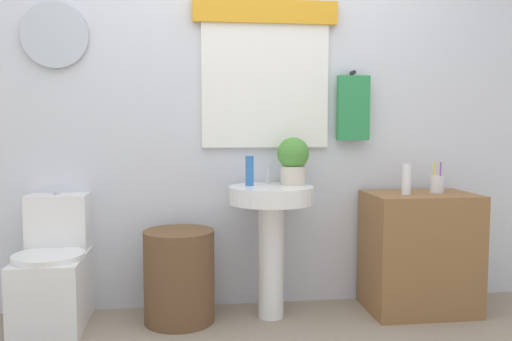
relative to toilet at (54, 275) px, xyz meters
name	(u,v)px	position (x,y,z in m)	size (l,w,h in m)	color
back_wall	(236,97)	(1.06, 0.27, 1.02)	(4.40, 0.18, 2.60)	silver
toilet	(54,275)	(0.00, 0.00, 0.00)	(0.38, 0.51, 0.75)	white
laundry_hamper	(179,276)	(0.70, -0.03, -0.02)	(0.40, 0.40, 0.53)	brown
pedestal_sink	(271,220)	(1.23, -0.03, 0.29)	(0.49, 0.49, 0.78)	white
faucet	(268,176)	(1.23, 0.09, 0.54)	(0.03, 0.03, 0.10)	silver
wooden_cabinet	(419,252)	(2.15, -0.03, 0.07)	(0.63, 0.44, 0.72)	olive
soap_bottle	(250,171)	(1.11, 0.02, 0.58)	(0.05, 0.05, 0.17)	#2D6BB7
potted_plant	(293,159)	(1.37, 0.03, 0.64)	(0.19, 0.19, 0.28)	beige
lotion_bottle	(406,179)	(2.04, -0.07, 0.53)	(0.05, 0.05, 0.18)	white
toothbrush_cup	(437,184)	(2.26, -0.01, 0.49)	(0.08, 0.08, 0.19)	silver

